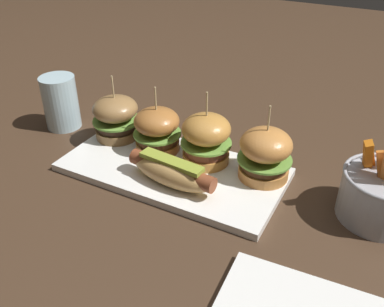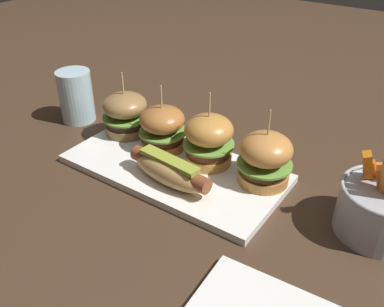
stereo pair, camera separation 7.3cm
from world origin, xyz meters
name	(u,v)px [view 1 (the left image)]	position (x,y,z in m)	size (l,w,h in m)	color
ground_plane	(173,173)	(0.00, 0.00, 0.00)	(3.00, 3.00, 0.00)	#422D1E
platter_main	(173,170)	(0.00, 0.00, 0.01)	(0.41, 0.20, 0.01)	white
hot_dog	(172,172)	(0.03, -0.05, 0.04)	(0.17, 0.07, 0.05)	tan
slider_far_left	(116,117)	(-0.16, 0.05, 0.06)	(0.10, 0.10, 0.13)	olive
slider_center_left	(157,129)	(-0.06, 0.04, 0.06)	(0.09, 0.09, 0.13)	#AA6931
slider_center_right	(206,138)	(0.05, 0.05, 0.06)	(0.09, 0.09, 0.14)	#C1843A
slider_far_right	(265,153)	(0.16, 0.05, 0.06)	(0.10, 0.10, 0.14)	#C8813F
fries_bucket	(382,194)	(0.35, 0.05, 0.04)	(0.13, 0.13, 0.14)	#A8AAB2
water_glass	(61,102)	(-0.30, 0.05, 0.06)	(0.07, 0.07, 0.12)	silver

